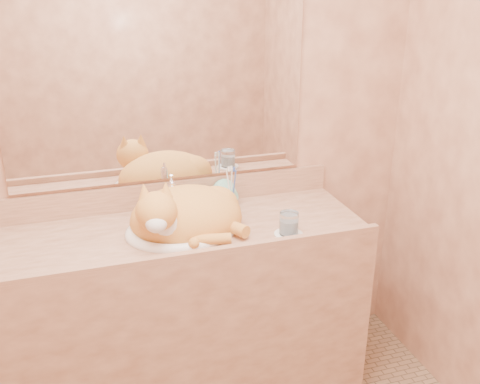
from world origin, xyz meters
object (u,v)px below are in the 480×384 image
object	(u,v)px
toothbrush_cup	(232,199)
soap_dispenser	(200,201)
cat	(183,213)
water_glass	(289,223)
vanity_counter	(180,315)
sink_basin	(181,216)

from	to	relation	value
toothbrush_cup	soap_dispenser	bearing A→B (deg)	-160.98
cat	water_glass	world-z (taller)	cat
vanity_counter	water_glass	xyz separation A→B (m)	(0.43, -0.19, 0.48)
sink_basin	cat	bearing A→B (deg)	-23.68
cat	water_glass	distance (m)	0.43
vanity_counter	soap_dispenser	xyz separation A→B (m)	(0.12, 0.08, 0.51)
soap_dispenser	water_glass	size ratio (longest dim) A/B	1.87
toothbrush_cup	water_glass	distance (m)	0.35
cat	soap_dispenser	size ratio (longest dim) A/B	2.77
cat	toothbrush_cup	size ratio (longest dim) A/B	4.14
cat	toothbrush_cup	xyz separation A→B (m)	(0.25, 0.16, -0.03)
sink_basin	toothbrush_cup	bearing A→B (deg)	17.45
toothbrush_cup	water_glass	bearing A→B (deg)	-65.77
cat	toothbrush_cup	distance (m)	0.30
sink_basin	soap_dispenser	distance (m)	0.14
vanity_counter	cat	size ratio (longest dim) A/B	3.37
water_glass	cat	bearing A→B (deg)	157.40
sink_basin	toothbrush_cup	xyz separation A→B (m)	(0.27, 0.16, -0.02)
sink_basin	cat	size ratio (longest dim) A/B	0.96
soap_dispenser	water_glass	world-z (taller)	soap_dispenser
vanity_counter	sink_basin	world-z (taller)	sink_basin
vanity_counter	sink_basin	bearing A→B (deg)	-43.99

